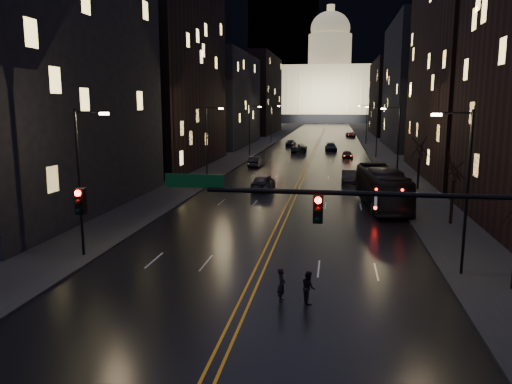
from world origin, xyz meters
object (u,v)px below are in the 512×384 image
at_px(oncoming_car_a, 263,182).
at_px(traffic_signal, 387,225).
at_px(oncoming_car_b, 255,162).
at_px(receding_car_a, 349,177).
at_px(pedestrian_b, 309,287).
at_px(bus, 382,188).
at_px(pedestrian_a, 281,285).

bearing_deg(oncoming_car_a, traffic_signal, 108.65).
distance_m(oncoming_car_b, receding_car_a, 18.96).
height_order(oncoming_car_a, pedestrian_b, oncoming_car_a).
bearing_deg(bus, pedestrian_b, -108.57).
xyz_separation_m(traffic_signal, oncoming_car_b, (-13.52, 55.22, -4.35)).
relative_size(receding_car_a, pedestrian_b, 3.02).
bearing_deg(receding_car_a, oncoming_car_b, 135.85).
distance_m(traffic_signal, receding_car_a, 41.96).
relative_size(oncoming_car_b, receding_car_a, 0.97).
distance_m(traffic_signal, bus, 28.69).
relative_size(oncoming_car_b, pedestrian_a, 2.83).
relative_size(traffic_signal, oncoming_car_b, 3.78).
relative_size(traffic_signal, receding_car_a, 3.68).
height_order(traffic_signal, pedestrian_b, traffic_signal).
xyz_separation_m(oncoming_car_a, pedestrian_a, (5.27, -30.67, -0.05)).
distance_m(traffic_signal, oncoming_car_a, 37.15).
height_order(oncoming_car_a, receding_car_a, oncoming_car_a).
bearing_deg(oncoming_car_b, bus, 120.61).
bearing_deg(bus, oncoming_car_b, 115.06).
height_order(bus, receding_car_a, bus).
distance_m(oncoming_car_a, receding_car_a, 11.09).
height_order(bus, pedestrian_a, bus).
distance_m(oncoming_car_b, pedestrian_a, 51.07).
xyz_separation_m(traffic_signal, pedestrian_b, (-2.92, 5.00, -4.32)).
bearing_deg(traffic_signal, pedestrian_b, 120.30).
relative_size(bus, pedestrian_b, 8.12).
distance_m(oncoming_car_a, pedestrian_a, 31.12).
height_order(traffic_signal, pedestrian_a, traffic_signal).
xyz_separation_m(bus, pedestrian_b, (-5.35, -23.39, -0.98)).
bearing_deg(pedestrian_b, receding_car_a, -22.19).
bearing_deg(pedestrian_a, oncoming_car_a, 12.28).
bearing_deg(oncoming_car_b, receding_car_a, 134.55).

